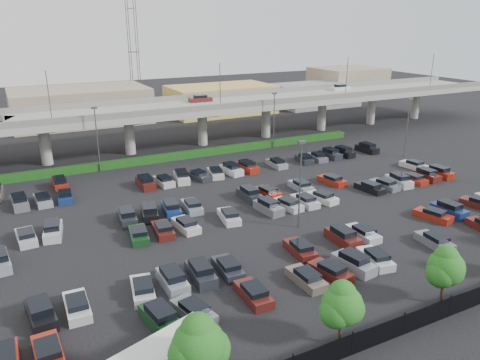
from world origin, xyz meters
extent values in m
plane|color=black|center=(0.00, 0.00, 0.00)|extent=(280.00, 280.00, 0.00)
cube|color=gray|center=(0.00, 32.00, 7.25)|extent=(150.00, 13.00, 1.10)
cube|color=slate|center=(0.00, 25.75, 8.30)|extent=(150.00, 0.50, 1.00)
cube|color=slate|center=(0.00, 38.25, 8.30)|extent=(150.00, 0.50, 1.00)
cylinder|color=gray|center=(-23.00, 32.00, 3.35)|extent=(1.80, 1.80, 6.70)
cube|color=slate|center=(-23.00, 32.00, 6.50)|extent=(2.60, 9.75, 0.50)
cylinder|color=gray|center=(-9.00, 32.00, 3.35)|extent=(1.80, 1.80, 6.70)
cube|color=slate|center=(-9.00, 32.00, 6.50)|extent=(2.60, 9.75, 0.50)
cylinder|color=gray|center=(5.00, 32.00, 3.35)|extent=(1.80, 1.80, 6.70)
cube|color=slate|center=(5.00, 32.00, 6.50)|extent=(2.60, 9.75, 0.50)
cylinder|color=gray|center=(19.00, 32.00, 3.35)|extent=(1.80, 1.80, 6.70)
cube|color=slate|center=(19.00, 32.00, 6.50)|extent=(2.60, 9.75, 0.50)
cylinder|color=gray|center=(33.00, 32.00, 3.35)|extent=(1.80, 1.80, 6.70)
cube|color=slate|center=(33.00, 32.00, 6.50)|extent=(2.60, 9.75, 0.50)
cylinder|color=gray|center=(47.00, 32.00, 3.35)|extent=(1.80, 1.80, 6.70)
cube|color=slate|center=(47.00, 32.00, 6.50)|extent=(2.60, 9.75, 0.50)
cylinder|color=gray|center=(61.00, 32.00, 3.35)|extent=(1.80, 1.80, 6.70)
cube|color=slate|center=(61.00, 32.00, 6.50)|extent=(2.60, 9.75, 0.50)
cube|color=#521A16|center=(6.00, 35.00, 8.21)|extent=(4.40, 1.82, 0.82)
cube|color=black|center=(6.00, 35.00, 8.84)|extent=(2.30, 1.60, 0.50)
cube|color=silver|center=(40.00, 35.00, 8.21)|extent=(4.40, 1.82, 0.82)
cube|color=black|center=(40.00, 35.00, 8.84)|extent=(2.30, 1.60, 0.50)
cylinder|color=#49494D|center=(-22.00, 25.90, 11.80)|extent=(0.14, 0.14, 8.00)
cylinder|color=#49494D|center=(6.00, 25.90, 11.80)|extent=(0.14, 0.14, 8.00)
cylinder|color=#49494D|center=(34.00, 25.90, 11.80)|extent=(0.14, 0.14, 8.00)
cylinder|color=#49494D|center=(58.00, 25.90, 11.80)|extent=(0.14, 0.14, 8.00)
cube|color=#143D11|center=(0.00, 25.00, 0.55)|extent=(66.00, 1.60, 1.10)
cube|color=black|center=(0.00, -28.00, 0.90)|extent=(70.00, 0.06, 1.80)
cylinder|color=black|center=(-9.00, -28.00, 1.00)|extent=(0.10, 0.10, 2.00)
cylinder|color=black|center=(-4.00, -28.00, 1.00)|extent=(0.10, 0.10, 2.00)
cylinder|color=black|center=(1.00, -28.00, 1.00)|extent=(0.10, 0.10, 2.00)
sphere|color=#1B5115|center=(-20.00, -26.45, 3.76)|extent=(3.39, 3.39, 3.39)
sphere|color=#1B5115|center=(-19.21, -26.35, 3.15)|extent=(2.67, 2.67, 2.67)
sphere|color=#1B5115|center=(-20.67, -26.53, 3.39)|extent=(2.67, 2.67, 2.67)
sphere|color=#1B5115|center=(-19.96, -26.33, 4.73)|extent=(2.30, 2.30, 2.30)
cylinder|color=#332316|center=(-9.00, -26.67, 0.98)|extent=(0.26, 0.26, 1.96)
sphere|color=#1B5115|center=(-9.00, -26.67, 3.37)|extent=(3.04, 3.04, 3.04)
sphere|color=#1B5115|center=(-8.29, -26.57, 2.82)|extent=(2.39, 2.39, 2.39)
sphere|color=#1B5115|center=(-9.60, -26.75, 3.04)|extent=(2.39, 2.39, 2.39)
sphere|color=#1B5115|center=(-8.96, -26.55, 4.24)|extent=(2.06, 2.06, 2.06)
cylinder|color=#332316|center=(2.00, -26.39, 0.99)|extent=(0.26, 0.26, 1.97)
sphere|color=#1B5115|center=(2.00, -26.39, 3.39)|extent=(3.07, 3.07, 3.07)
sphere|color=#1B5115|center=(2.71, -26.29, 2.85)|extent=(2.41, 2.41, 2.41)
sphere|color=#1B5115|center=(1.40, -26.47, 3.07)|extent=(2.41, 2.41, 2.41)
sphere|color=#1B5115|center=(2.04, -26.27, 4.27)|extent=(2.08, 2.08, 2.08)
cube|color=black|center=(-21.70, -23.92, 1.69)|extent=(7.25, 4.68, 1.03)
cube|color=silver|center=(-21.70, -23.92, 2.42)|extent=(8.40, 5.11, 0.27)
cube|color=black|center=(-31.00, -18.50, 1.34)|extent=(1.64, 2.62, 0.65)
cube|color=maroon|center=(-28.25, -18.50, 0.41)|extent=(1.99, 4.47, 0.82)
cube|color=black|center=(-28.25, -18.70, 1.04)|extent=(1.69, 2.36, 0.50)
cube|color=#163F1C|center=(-20.00, -18.50, 0.53)|extent=(2.45, 4.62, 1.05)
cube|color=black|center=(-20.00, -18.50, 1.34)|extent=(1.97, 2.81, 0.65)
cube|color=slate|center=(-17.25, -18.50, 0.41)|extent=(2.75, 4.69, 0.82)
cube|color=black|center=(-17.25, -18.69, 1.04)|extent=(2.07, 2.60, 0.50)
cube|color=#521A16|center=(-11.75, -18.50, 0.41)|extent=(1.91, 4.44, 0.82)
cube|color=black|center=(-11.75, -18.70, 1.04)|extent=(1.65, 2.33, 0.50)
cube|color=#63584E|center=(-6.25, -18.50, 0.41)|extent=(1.89, 4.43, 0.82)
cube|color=black|center=(-6.25, -18.70, 1.04)|extent=(1.64, 2.33, 0.50)
cube|color=#521A16|center=(-3.50, -18.50, 0.41)|extent=(2.62, 4.67, 0.82)
cube|color=black|center=(-3.50, -18.70, 1.04)|extent=(2.01, 2.56, 0.50)
cube|color=gray|center=(-0.75, -18.50, 0.53)|extent=(2.41, 4.61, 1.05)
cube|color=black|center=(-0.75, -18.50, 1.34)|extent=(1.94, 2.80, 0.65)
cube|color=silver|center=(2.00, -18.50, 0.41)|extent=(2.56, 4.65, 0.82)
cube|color=black|center=(2.00, -18.70, 1.04)|extent=(1.98, 2.54, 0.50)
cube|color=slate|center=(10.25, -18.50, 0.41)|extent=(2.29, 4.57, 0.82)
cube|color=black|center=(10.25, -18.70, 1.04)|extent=(1.84, 2.46, 0.50)
cube|color=black|center=(-28.25, -13.50, 0.53)|extent=(2.23, 4.55, 1.05)
cube|color=black|center=(-28.25, -13.50, 1.34)|extent=(1.84, 2.74, 0.65)
cube|color=silver|center=(-25.50, -13.50, 0.41)|extent=(1.93, 4.44, 0.82)
cube|color=black|center=(-25.50, -13.70, 1.04)|extent=(1.66, 2.34, 0.50)
cube|color=silver|center=(-20.00, -13.50, 0.41)|extent=(2.55, 4.65, 0.82)
cube|color=black|center=(-20.00, -13.70, 1.04)|extent=(1.97, 2.54, 0.50)
cube|color=gray|center=(-17.25, -13.50, 0.53)|extent=(1.82, 4.40, 1.05)
cube|color=black|center=(-17.25, -13.50, 1.34)|extent=(1.60, 2.60, 0.65)
cube|color=#252930|center=(-14.50, -13.50, 0.53)|extent=(2.05, 4.49, 1.05)
cube|color=black|center=(-14.50, -13.50, 1.34)|extent=(1.74, 2.68, 0.65)
cube|color=#252930|center=(-11.75, -13.50, 0.41)|extent=(2.09, 4.51, 0.82)
cube|color=black|center=(-11.75, -13.70, 1.04)|extent=(1.74, 2.40, 0.50)
cube|color=#521A16|center=(-3.50, -13.50, 0.41)|extent=(2.23, 4.55, 0.82)
cube|color=black|center=(-3.50, -13.70, 1.04)|extent=(1.81, 2.44, 0.50)
cube|color=#521A16|center=(2.00, -13.50, 0.53)|extent=(1.94, 4.45, 1.05)
cube|color=black|center=(2.00, -13.50, 1.34)|extent=(1.67, 2.64, 0.65)
cube|color=silver|center=(4.75, -13.50, 0.41)|extent=(1.89, 4.43, 0.82)
cube|color=black|center=(4.75, -13.70, 1.04)|extent=(1.64, 2.32, 0.50)
cube|color=maroon|center=(15.75, -13.50, 0.41)|extent=(2.79, 4.70, 0.82)
cube|color=black|center=(15.75, -13.69, 1.04)|extent=(2.09, 2.61, 0.50)
cube|color=navy|center=(18.50, -13.50, 0.53)|extent=(2.03, 4.48, 1.05)
cube|color=black|center=(18.50, -13.50, 1.34)|extent=(1.73, 2.67, 0.65)
cube|color=#521A16|center=(24.00, -13.50, 0.41)|extent=(2.65, 4.67, 0.82)
cube|color=#163F1C|center=(-17.25, -2.50, 0.41)|extent=(2.45, 4.62, 0.82)
cube|color=black|center=(-17.25, -2.70, 1.04)|extent=(1.92, 2.51, 0.50)
cube|color=#521A16|center=(-14.50, -2.50, 0.41)|extent=(2.20, 4.54, 0.82)
cube|color=black|center=(-14.50, -2.70, 1.04)|extent=(1.80, 2.43, 0.50)
cube|color=silver|center=(-11.75, -2.50, 0.41)|extent=(2.19, 4.54, 0.82)
cube|color=black|center=(-11.75, -2.70, 1.04)|extent=(1.79, 2.43, 0.50)
cube|color=silver|center=(-6.25, -2.50, 0.41)|extent=(2.51, 4.64, 0.82)
cube|color=black|center=(-6.25, -2.70, 1.04)|extent=(1.95, 2.53, 0.50)
cube|color=slate|center=(-0.75, -2.50, 0.53)|extent=(2.26, 4.56, 1.05)
cube|color=black|center=(-0.75, -2.50, 1.34)|extent=(1.86, 2.75, 0.65)
cube|color=silver|center=(2.00, -2.50, 0.41)|extent=(2.64, 4.67, 0.82)
cube|color=black|center=(2.00, -2.70, 1.04)|extent=(2.02, 2.57, 0.50)
cube|color=silver|center=(4.75, -2.50, 0.41)|extent=(1.84, 4.41, 0.82)
cube|color=black|center=(4.75, -2.70, 1.04)|extent=(1.61, 2.31, 0.50)
cube|color=silver|center=(7.50, -2.50, 0.41)|extent=(2.59, 4.66, 0.82)
cube|color=black|center=(7.50, -2.70, 1.04)|extent=(1.99, 2.55, 0.50)
cube|color=black|center=(15.75, -2.50, 0.41)|extent=(2.31, 4.58, 0.82)
cube|color=black|center=(15.75, -2.70, 1.04)|extent=(1.85, 2.47, 0.50)
cube|color=slate|center=(18.50, -2.50, 0.41)|extent=(2.27, 4.57, 0.82)
cube|color=black|center=(18.50, -2.70, 1.04)|extent=(1.83, 2.46, 0.50)
cube|color=silver|center=(21.25, -2.50, 0.53)|extent=(2.33, 4.58, 1.05)
cube|color=black|center=(21.25, -2.50, 1.34)|extent=(1.90, 2.77, 0.65)
cube|color=maroon|center=(24.00, -2.50, 0.41)|extent=(2.06, 4.49, 0.82)
cube|color=black|center=(24.00, -2.70, 1.04)|extent=(1.73, 2.39, 0.50)
cube|color=#521A16|center=(26.75, -2.50, 0.53)|extent=(1.90, 4.43, 1.05)
cube|color=black|center=(26.75, -2.50, 1.34)|extent=(1.65, 2.63, 0.65)
cube|color=maroon|center=(29.50, -2.50, 0.53)|extent=(2.02, 4.48, 1.05)
cube|color=black|center=(29.50, -2.50, 1.34)|extent=(1.72, 2.67, 0.65)
cube|color=silver|center=(-28.25, 2.50, 0.41)|extent=(2.09, 4.50, 0.82)
cube|color=black|center=(-28.25, 2.30, 1.04)|extent=(1.74, 2.39, 0.50)
cube|color=silver|center=(-25.50, 2.50, 0.53)|extent=(2.55, 4.65, 1.05)
cube|color=black|center=(-25.50, 2.50, 1.34)|extent=(2.03, 2.84, 0.65)
cube|color=#252930|center=(-17.25, 2.50, 0.53)|extent=(2.18, 4.54, 1.05)
cube|color=black|center=(-17.25, 2.50, 1.34)|extent=(1.81, 2.73, 0.65)
cube|color=black|center=(-14.50, 2.50, 0.53)|extent=(2.65, 4.67, 1.05)
cube|color=black|center=(-14.50, 2.50, 1.34)|extent=(2.08, 2.87, 0.65)
cube|color=navy|center=(-11.75, 2.50, 0.53)|extent=(2.41, 4.61, 1.05)
cube|color=black|center=(-11.75, 2.50, 1.34)|extent=(1.94, 2.80, 0.65)
cube|color=gray|center=(-9.00, 2.50, 0.41)|extent=(2.26, 4.56, 0.82)
cube|color=black|center=(-9.00, 2.30, 1.04)|extent=(1.83, 2.45, 0.50)
cube|color=#252930|center=(-0.75, 2.50, 0.53)|extent=(1.85, 4.41, 1.05)
cube|color=black|center=(-0.75, 2.50, 1.34)|extent=(1.62, 2.61, 0.65)
cube|color=maroon|center=(2.00, 2.50, 0.41)|extent=(2.36, 4.59, 0.82)
cube|color=black|center=(2.00, 2.30, 1.04)|extent=(1.88, 2.48, 0.50)
cube|color=gray|center=(7.50, 2.50, 0.41)|extent=(2.04, 4.49, 0.82)
cube|color=black|center=(7.50, 2.30, 1.04)|extent=(1.72, 2.38, 0.50)
cube|color=maroon|center=(13.00, 2.50, 0.41)|extent=(2.40, 4.61, 0.82)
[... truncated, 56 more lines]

